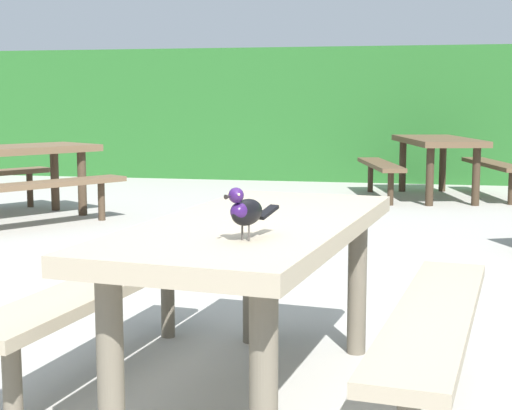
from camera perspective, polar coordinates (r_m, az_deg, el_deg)
name	(u,v)px	position (r m, az deg, el deg)	size (l,w,h in m)	color
hedge_wall	(388,114)	(12.44, 9.62, 6.58)	(28.00, 2.12, 1.96)	#235B23
picnic_table_foreground	(256,265)	(3.12, 0.02, -4.40)	(1.88, 1.91, 0.74)	gray
bird_grackle	(245,210)	(2.60, -0.81, -0.40)	(0.15, 0.27, 0.18)	black
picnic_table_mid_left	(6,165)	(8.21, -17.77, 2.80)	(2.34, 2.35, 0.74)	brown
picnic_table_mid_right	(437,153)	(9.82, 13.10, 3.72)	(2.04, 2.06, 0.74)	brown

